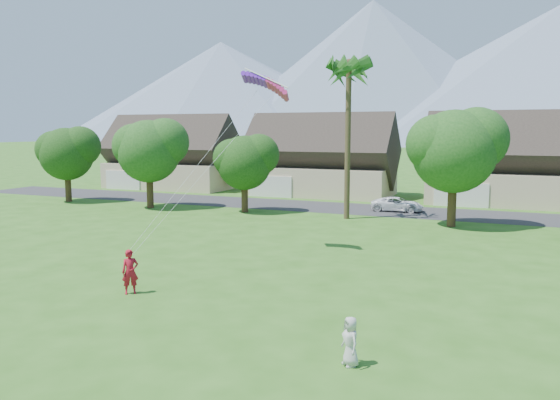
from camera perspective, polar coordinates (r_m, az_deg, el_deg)
The scene contains 10 objects.
ground at distance 17.57m, azimuth -13.22°, elevation -16.37°, with size 500.00×500.00×0.00m, color #2D6019.
street at distance 48.43m, azimuth 11.02°, elevation -1.09°, with size 90.00×7.00×0.01m, color #2D2D30.
kite_flyer at distance 24.43m, azimuth -15.38°, elevation -7.24°, with size 0.70×0.46×1.93m, color #A81324.
watcher at distance 16.91m, azimuth 7.36°, elevation -14.44°, with size 0.74×0.48×1.51m, color #B9B8B4.
parked_car at distance 48.16m, azimuth 12.15°, elevation -0.44°, with size 2.03×4.39×1.22m, color white.
mountain_ridge at distance 273.84m, azimuth 23.25°, elevation 11.41°, with size 540.00×240.00×70.00m.
houses_row at distance 56.79m, azimuth 13.44°, elevation 3.57°, with size 72.75×8.19×8.86m.
tree_row at distance 42.30m, azimuth 7.98°, elevation 4.42°, with size 62.27×6.67×8.45m.
fan_palm at distance 43.30m, azimuth 7.22°, elevation 13.66°, with size 3.00×3.00×13.80m.
parafoil_kite at distance 31.16m, azimuth -1.36°, elevation 12.15°, with size 2.96×1.15×0.50m.
Camera 1 is at (9.59, -12.95, 7.02)m, focal length 35.00 mm.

